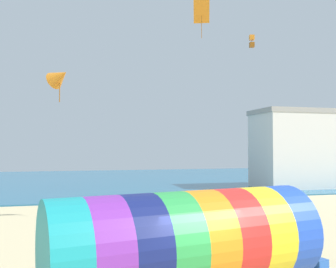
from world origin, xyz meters
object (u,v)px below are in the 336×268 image
object	(u,v)px
kite_orange_diamond	(202,12)
kite_orange_box	(252,41)
cooler_box	(320,265)
giant_inflatable_tube	(186,241)
kite_handler	(302,238)
kite_orange_delta	(60,77)

from	to	relation	value
kite_orange_diamond	kite_orange_box	bearing A→B (deg)	35.64
kite_orange_box	cooler_box	size ratio (longest dim) A/B	1.76
giant_inflatable_tube	kite_handler	size ratio (longest dim) A/B	5.14
kite_orange_delta	kite_orange_diamond	bearing A→B (deg)	42.43
kite_orange_diamond	cooler_box	size ratio (longest dim) A/B	4.12
giant_inflatable_tube	kite_orange_diamond	world-z (taller)	kite_orange_diamond
kite_orange_box	cooler_box	distance (m)	17.09
kite_handler	cooler_box	distance (m)	1.30
giant_inflatable_tube	cooler_box	xyz separation A→B (m)	(5.15, 0.75, -1.31)
kite_orange_delta	cooler_box	distance (m)	11.11
kite_handler	kite_orange_diamond	world-z (taller)	kite_orange_diamond
kite_orange_delta	kite_orange_box	distance (m)	17.09
kite_orange_diamond	giant_inflatable_tube	bearing A→B (deg)	-112.46
kite_orange_box	giant_inflatable_tube	bearing A→B (deg)	-124.46
kite_handler	kite_orange_delta	xyz separation A→B (m)	(-8.92, 0.50, 5.83)
giant_inflatable_tube	kite_orange_box	distance (m)	18.63
kite_handler	kite_orange_box	world-z (taller)	kite_orange_box
kite_handler	kite_orange_box	bearing A→B (deg)	71.77
giant_inflatable_tube	kite_orange_delta	distance (m)	6.81
giant_inflatable_tube	cooler_box	bearing A→B (deg)	8.34
giant_inflatable_tube	kite_orange_delta	xyz separation A→B (m)	(-3.72, 2.37, 5.19)
giant_inflatable_tube	kite_orange_diamond	xyz separation A→B (m)	(3.83, 9.27, 10.56)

